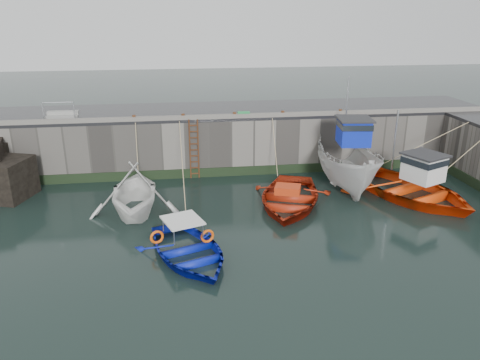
{
  "coord_description": "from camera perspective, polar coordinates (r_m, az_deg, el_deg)",
  "views": [
    {
      "loc": [
        -2.88,
        -13.89,
        8.5
      ],
      "look_at": [
        -0.11,
        5.97,
        1.2
      ],
      "focal_mm": 35.0,
      "sensor_mm": 36.0,
      "label": 1
    }
  ],
  "objects": [
    {
      "name": "bollard_a",
      "position": [
        24.78,
        -12.79,
        7.4
      ],
      "size": [
        0.18,
        0.18,
        0.28
      ],
      "primitive_type": "cylinder",
      "color": "#3F1E0F",
      "rests_on": "road_back"
    },
    {
      "name": "bollard_d",
      "position": [
        25.34,
        5.23,
        8.08
      ],
      "size": [
        0.18,
        0.18,
        0.28
      ],
      "primitive_type": "cylinder",
      "color": "#3F1E0F",
      "rests_on": "road_back"
    },
    {
      "name": "quay_back",
      "position": [
        27.45,
        -1.67,
        5.23
      ],
      "size": [
        30.0,
        5.0,
        3.0
      ],
      "primitive_type": "cube",
      "color": "slate",
      "rests_on": "ground"
    },
    {
      "name": "boat_far_white",
      "position": [
        24.34,
        13.03,
        1.87
      ],
      "size": [
        3.53,
        7.33,
        5.72
      ],
      "rotation": [
        0.0,
        0.0,
        -0.13
      ],
      "color": "silver",
      "rests_on": "ground"
    },
    {
      "name": "boat_near_blue",
      "position": [
        17.45,
        -6.27,
        -9.28
      ],
      "size": [
        4.79,
        5.61,
        0.98
      ],
      "primitive_type": "imported",
      "rotation": [
        0.0,
        0.0,
        0.34
      ],
      "color": "#0B1CB0",
      "rests_on": "ground"
    },
    {
      "name": "road_back",
      "position": [
        27.09,
        -1.71,
        8.46
      ],
      "size": [
        30.0,
        5.0,
        0.16
      ],
      "primitive_type": "cube",
      "color": "black",
      "rests_on": "quay_back"
    },
    {
      "name": "boat_near_navy_rope",
      "position": [
        25.01,
        4.13,
        0.08
      ],
      "size": [
        0.04,
        3.18,
        3.1
      ],
      "primitive_type": null,
      "color": "tan",
      "rests_on": "ground"
    },
    {
      "name": "boat_near_white_rope",
      "position": [
        24.62,
        -12.04,
        -0.65
      ],
      "size": [
        0.04,
        3.13,
        3.1
      ],
      "primitive_type": null,
      "color": "tan",
      "rests_on": "ground"
    },
    {
      "name": "ground",
      "position": [
        16.54,
        3.29,
        -10.97
      ],
      "size": [
        120.0,
        120.0,
        0.0
      ],
      "primitive_type": "plane",
      "color": "black",
      "rests_on": "ground"
    },
    {
      "name": "bollard_b",
      "position": [
        24.7,
        -6.95,
        7.7
      ],
      "size": [
        0.18,
        0.18,
        0.28
      ],
      "primitive_type": "cylinder",
      "color": "#3F1E0F",
      "rests_on": "road_back"
    },
    {
      "name": "boat_far_orange",
      "position": [
        23.88,
        20.07,
        -0.98
      ],
      "size": [
        7.13,
        8.1,
        4.39
      ],
      "rotation": [
        0.0,
        0.0,
        0.42
      ],
      "color": "#FF470D",
      "rests_on": "ground"
    },
    {
      "name": "bollard_e",
      "position": [
        26.24,
        12.12,
        8.13
      ],
      "size": [
        0.18,
        0.18,
        0.28
      ],
      "primitive_type": "cylinder",
      "color": "#3F1E0F",
      "rests_on": "road_back"
    },
    {
      "name": "kerb_back",
      "position": [
        24.77,
        -1.1,
        7.79
      ],
      "size": [
        30.0,
        0.3,
        0.2
      ],
      "primitive_type": "cube",
      "color": "slate",
      "rests_on": "road_back"
    },
    {
      "name": "railing",
      "position": [
        26.32,
        -20.86,
        7.45
      ],
      "size": [
        1.6,
        1.05,
        1.0
      ],
      "color": "#A5A8AD",
      "rests_on": "road_back"
    },
    {
      "name": "boat_near_blue_rope",
      "position": [
        22.48,
        -6.78,
        -2.36
      ],
      "size": [
        0.04,
        6.68,
        3.1
      ],
      "primitive_type": null,
      "color": "tan",
      "rests_on": "ground"
    },
    {
      "name": "bollard_c",
      "position": [
        24.88,
        -0.67,
        7.94
      ],
      "size": [
        0.18,
        0.18,
        0.28
      ],
      "primitive_type": "cylinder",
      "color": "#3F1E0F",
      "rests_on": "road_back"
    },
    {
      "name": "fish_crate",
      "position": [
        25.08,
        0.45,
        8.02
      ],
      "size": [
        0.66,
        0.4,
        0.27
      ],
      "primitive_type": "cube",
      "rotation": [
        0.0,
        0.0,
        -0.08
      ],
      "color": "#18853C",
      "rests_on": "road_back"
    },
    {
      "name": "ladder",
      "position": [
        24.8,
        -5.61,
        3.74
      ],
      "size": [
        0.51,
        0.08,
        3.2
      ],
      "color": "#3F1E0F",
      "rests_on": "ground"
    },
    {
      "name": "boat_near_white",
      "position": [
        21.5,
        -12.57,
        -3.8
      ],
      "size": [
        4.21,
        4.87,
        2.56
      ],
      "primitive_type": "imported",
      "rotation": [
        0.0,
        0.0,
        -0.0
      ],
      "color": "white",
      "rests_on": "ground"
    },
    {
      "name": "boat_near_navy",
      "position": [
        21.91,
        5.96,
        -2.94
      ],
      "size": [
        5.66,
        6.64,
        1.16
      ],
      "primitive_type": "imported",
      "rotation": [
        0.0,
        0.0,
        -0.34
      ],
      "color": "#AE260E",
      "rests_on": "ground"
    },
    {
      "name": "algae_back",
      "position": [
        25.4,
        -1.01,
        1.05
      ],
      "size": [
        30.0,
        0.08,
        0.5
      ],
      "primitive_type": "cube",
      "color": "black",
      "rests_on": "ground"
    }
  ]
}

